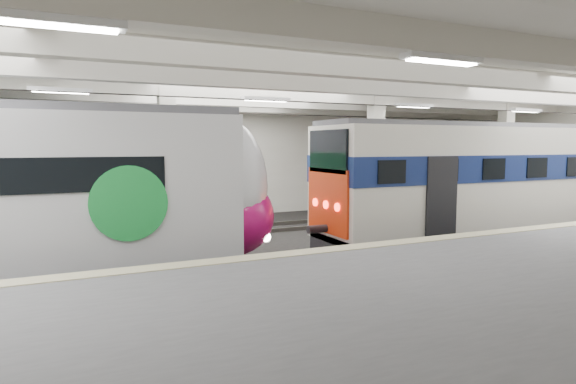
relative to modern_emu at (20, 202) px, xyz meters
name	(u,v)px	position (x,y,z in m)	size (l,w,h in m)	color
station_hall	(322,154)	(6.97, -1.74, 1.08)	(36.00, 24.00, 5.75)	black
modern_emu	(20,202)	(0.00, 0.00, 0.00)	(13.60, 2.81, 4.40)	silver
older_rer	(481,180)	(14.39, 0.00, 0.05)	(12.67, 2.80, 4.21)	silver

